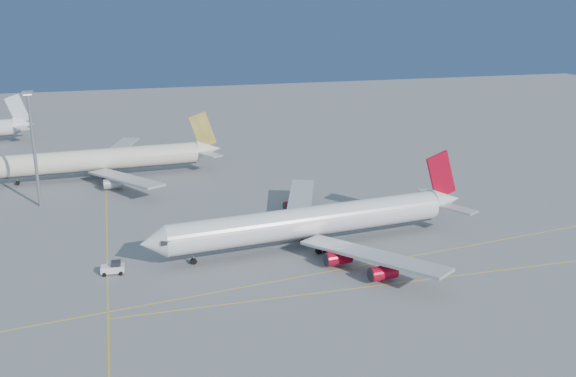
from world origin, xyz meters
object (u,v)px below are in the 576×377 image
at_px(pushback_tug, 113,268).
at_px(light_mast, 33,140).
at_px(airliner_etihad, 106,159).
at_px(airliner_virgin, 316,221).

distance_m(pushback_tug, light_mast, 50.07).
height_order(airliner_etihad, light_mast, light_mast).
bearing_deg(airliner_virgin, airliner_etihad, 115.67).
height_order(pushback_tug, light_mast, light_mast).
height_order(airliner_virgin, pushback_tug, airliner_virgin).
relative_size(airliner_etihad, light_mast, 2.36).
bearing_deg(pushback_tug, light_mast, 114.43).
xyz_separation_m(airliner_virgin, pushback_tug, (-39.46, -3.29, -4.08)).
relative_size(airliner_etihad, pushback_tug, 15.18).
bearing_deg(light_mast, airliner_virgin, -36.68).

